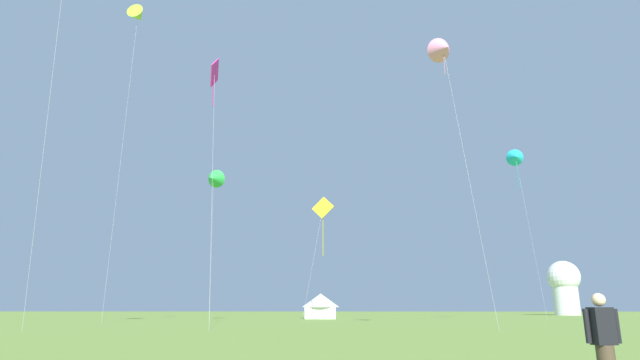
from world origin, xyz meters
TOP-DOWN VIEW (x-y plane):
  - kite_cyan_delta at (23.86, 58.17)m, footprint 2.54×3.46m
  - kite_magenta_diamond at (-8.43, 33.28)m, footprint 1.31×2.94m
  - kite_green_delta at (-12.81, 52.10)m, footprint 2.42×2.70m
  - kite_pink_delta at (9.69, 32.97)m, footprint 3.02×3.73m
  - kite_yellow_diamond at (-0.41, 56.97)m, footprint 3.65×3.09m
  - kite_lime_delta at (-20.56, 45.52)m, footprint 1.95×3.34m
  - person_spectator at (5.45, 5.66)m, footprint 0.57×0.29m
  - festival_tent_right at (-1.01, 68.25)m, footprint 5.19×5.19m
  - observatory_dome at (47.59, 102.44)m, footprint 6.40×6.40m

SIDE VIEW (x-z plane):
  - person_spectator at x=5.45m, z-range -0.02..1.71m
  - festival_tent_right at x=-1.01m, z-range 0.18..3.56m
  - observatory_dome at x=47.59m, z-range 0.61..11.41m
  - kite_yellow_diamond at x=-0.41m, z-range 5.57..20.30m
  - kite_green_delta at x=-12.81m, z-range 7.32..24.33m
  - kite_magenta_diamond at x=-8.43m, z-range 8.92..29.85m
  - kite_cyan_delta at x=23.86m, z-range 9.32..30.40m
  - kite_pink_delta at x=9.69m, z-range 10.03..32.50m
  - kite_lime_delta at x=-20.56m, z-range 15.84..49.65m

